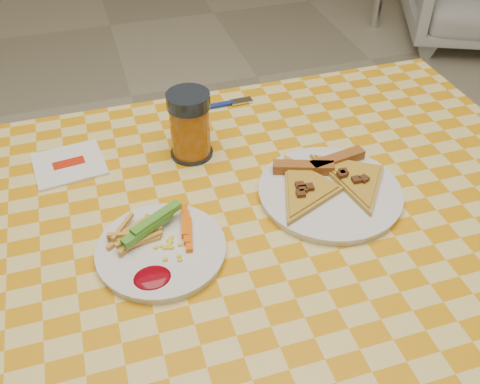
% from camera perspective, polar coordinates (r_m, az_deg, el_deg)
% --- Properties ---
extents(table, '(1.28, 0.88, 0.76)m').
position_cam_1_polar(table, '(0.96, -1.12, -6.78)').
color(table, silver).
rests_on(table, ground).
extents(plate_left, '(0.27, 0.27, 0.01)m').
position_cam_1_polar(plate_left, '(0.87, -8.39, -6.24)').
color(plate_left, silver).
rests_on(plate_left, table).
extents(plate_right, '(0.28, 0.28, 0.01)m').
position_cam_1_polar(plate_right, '(0.97, 9.55, -0.11)').
color(plate_right, silver).
rests_on(plate_right, table).
extents(fries_veggies, '(0.17, 0.16, 0.04)m').
position_cam_1_polar(fries_veggies, '(0.87, -9.23, -4.91)').
color(fries_veggies, gold).
rests_on(fries_veggies, plate_left).
extents(pizza_slices, '(0.28, 0.25, 0.02)m').
position_cam_1_polar(pizza_slices, '(0.98, 9.44, 1.18)').
color(pizza_slices, gold).
rests_on(pizza_slices, plate_right).
extents(drink_glass, '(0.08, 0.08, 0.14)m').
position_cam_1_polar(drink_glass, '(1.03, -5.37, 7.06)').
color(drink_glass, black).
rests_on(drink_glass, table).
extents(napkin, '(0.14, 0.13, 0.01)m').
position_cam_1_polar(napkin, '(1.08, -17.77, 2.84)').
color(napkin, white).
rests_on(napkin, table).
extents(fork, '(0.16, 0.02, 0.01)m').
position_cam_1_polar(fork, '(1.21, -2.19, 9.28)').
color(fork, navy).
rests_on(fork, table).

